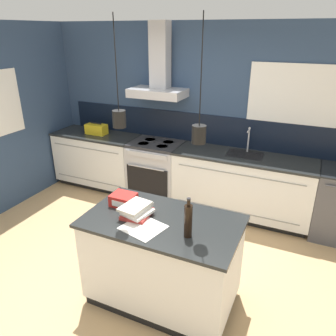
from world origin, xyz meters
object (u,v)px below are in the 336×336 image
at_px(red_supply_box, 123,200).
at_px(yellow_toolbox, 96,129).
at_px(oven_range, 156,170).
at_px(book_stack, 137,210).
at_px(bottle_on_island, 188,220).

bearing_deg(red_supply_box, yellow_toolbox, 131.86).
bearing_deg(yellow_toolbox, oven_range, -0.23).
relative_size(red_supply_box, yellow_toolbox, 0.67).
height_order(oven_range, yellow_toolbox, yellow_toolbox).
distance_m(oven_range, red_supply_box, 1.98).
xyz_separation_m(oven_range, book_stack, (0.78, -1.95, 0.51)).
xyz_separation_m(book_stack, red_supply_box, (-0.22, 0.12, 0.00)).
distance_m(red_supply_box, yellow_toolbox, 2.46).
height_order(book_stack, red_supply_box, book_stack).
bearing_deg(book_stack, red_supply_box, 150.37).
bearing_deg(yellow_toolbox, book_stack, -46.45).
bearing_deg(bottle_on_island, book_stack, 169.22).
relative_size(bottle_on_island, book_stack, 1.07).
height_order(oven_range, book_stack, book_stack).
height_order(oven_range, red_supply_box, red_supply_box).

